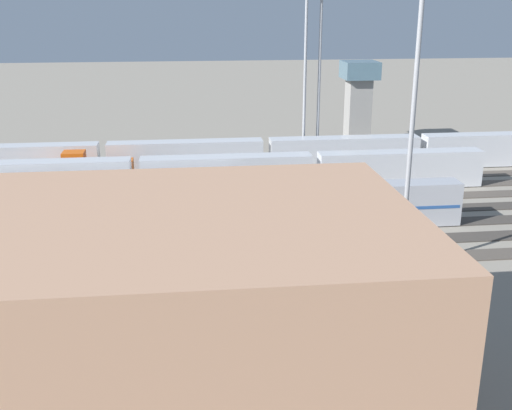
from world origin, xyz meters
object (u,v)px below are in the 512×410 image
Objects in this scene: light_mast_1 at (415,93)px; maintenance_shed at (28,330)px; train_on_track_2 at (136,177)px; train_on_track_3 at (49,195)px; train_on_track_1 at (95,172)px; light_mast_0 at (306,53)px; train_on_track_5 at (257,209)px; light_mast_2 at (320,55)px; train_on_track_0 at (266,155)px; control_tower at (358,97)px.

maintenance_shed is (29.94, 20.54, -10.36)m from light_mast_1.
train_on_track_2 is 11.47m from train_on_track_3.
train_on_track_1 is 35.53m from light_mast_0.
light_mast_0 is 1.02× the size of light_mast_1.
train_on_track_5 is at bearing 158.04° from train_on_track_3.
light_mast_2 is at bearing -153.37° from train_on_track_3.
train_on_track_1 is 10.89m from train_on_track_3.
train_on_track_2 is 41.33m from light_mast_1.
light_mast_2 is (-8.69, -3.95, 14.51)m from train_on_track_0.
train_on_track_0 is 3.47× the size of light_mast_0.
light_mast_2 is (-27.48, -13.95, 14.51)m from train_on_track_2.
light_mast_2 is 0.59× the size of maintenance_shed.
maintenance_shed is (21.54, 58.03, 4.23)m from train_on_track_0.
train_on_track_3 is 1.05× the size of maintenance_shed.
train_on_track_3 is at bearing 33.58° from control_tower.
train_on_track_0 is at bearing -99.75° from train_on_track_5.
light_mast_1 reaches higher than light_mast_2.
light_mast_2 reaches higher than train_on_track_3.
maintenance_shed is at bearing 34.45° from light_mast_1.
light_mast_1 is at bearing 134.69° from train_on_track_2.
control_tower is at bearing -146.42° from train_on_track_3.
train_on_track_1 and train_on_track_0 have the same top height.
light_mast_2 is (-37.79, -18.95, 15.11)m from train_on_track_3.
train_on_track_5 is at bearing 80.25° from train_on_track_0.
light_mast_0 is at bearing 48.11° from control_tower.
maintenance_shed is (-3.25, 53.03, 4.69)m from train_on_track_1.
train_on_track_0 reaches higher than train_on_track_3.
train_on_track_5 is at bearing 134.01° from train_on_track_2.
train_on_track_2 is 2.03× the size of train_on_track_3.
train_on_track_0 is 41.09m from light_mast_1.
light_mast_0 is (-6.26, -2.89, 14.91)m from train_on_track_0.
train_on_track_0 is (-4.30, -25.00, 0.00)m from train_on_track_5.
maintenance_shed is at bearing 69.64° from train_on_track_0.
light_mast_2 is 18.28m from control_tower.
control_tower is at bearing -153.45° from train_on_track_1.
train_on_track_0 is (-24.79, -5.00, 0.46)m from train_on_track_1.
train_on_track_2 is 6.43× the size of control_tower.
light_mast_0 is at bearing -114.53° from maintenance_shed.
light_mast_1 is 41.44m from light_mast_2.
light_mast_2 is at bearing 52.02° from control_tower.
control_tower is at bearing -118.82° from train_on_track_5.
light_mast_2 is (-33.48, -8.95, 14.97)m from train_on_track_1.
light_mast_0 reaches higher than maintenance_shed.
train_on_track_3 is (29.10, 15.00, -0.60)m from train_on_track_0.
train_on_track_5 is at bearing 65.83° from light_mast_2.
maintenance_shed is (2.75, 48.03, 4.23)m from train_on_track_2.
maintenance_shed is at bearing 64.00° from light_mast_2.
control_tower is at bearing -144.50° from train_on_track_2.
train_on_track_1 is at bearing 14.96° from light_mast_2.
train_on_track_2 reaches higher than train_on_track_3.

